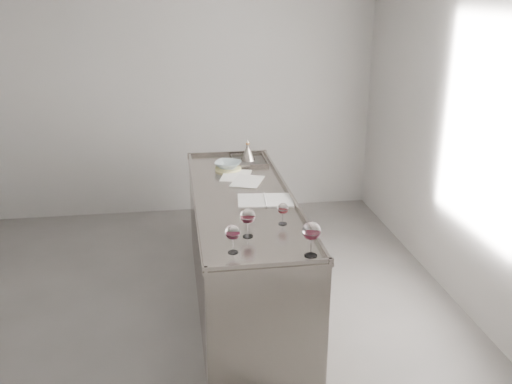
{
  "coord_description": "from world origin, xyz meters",
  "views": [
    {
      "loc": [
        -0.01,
        -3.8,
        2.47
      ],
      "look_at": [
        0.58,
        0.17,
        1.02
      ],
      "focal_mm": 40.0,
      "sensor_mm": 36.0,
      "label": 1
    }
  ],
  "objects": [
    {
      "name": "notebook",
      "position": [
        0.65,
        0.18,
        0.95
      ],
      "size": [
        0.44,
        0.33,
        0.02
      ],
      "rotation": [
        0.0,
        0.0,
        -0.1
      ],
      "color": "silver",
      "rests_on": "counter"
    },
    {
      "name": "wine_glass_small",
      "position": [
        0.7,
        -0.27,
        1.05
      ],
      "size": [
        0.07,
        0.07,
        0.15
      ],
      "rotation": [
        0.0,
        0.0,
        0.12
      ],
      "color": "white",
      "rests_on": "counter"
    },
    {
      "name": "loose_paper_top",
      "position": [
        0.51,
        0.83,
        0.94
      ],
      "size": [
        0.31,
        0.39,
        0.0
      ],
      "primitive_type": "cube",
      "rotation": [
        0.0,
        0.0,
        -0.26
      ],
      "color": "white",
      "rests_on": "counter"
    },
    {
      "name": "counter",
      "position": [
        0.5,
        0.3,
        0.47
      ],
      "size": [
        0.77,
        2.42,
        0.97
      ],
      "color": "gray",
      "rests_on": "ground"
    },
    {
      "name": "wine_glass_right",
      "position": [
        0.78,
        -0.78,
        1.1
      ],
      "size": [
        0.11,
        0.11,
        0.22
      ],
      "rotation": [
        0.0,
        0.0,
        -0.02
      ],
      "color": "white",
      "rests_on": "counter"
    },
    {
      "name": "ceramic_bowl",
      "position": [
        0.46,
        1.01,
        0.99
      ],
      "size": [
        0.3,
        0.3,
        0.06
      ],
      "primitive_type": "imported",
      "rotation": [
        0.0,
        0.0,
        -0.42
      ],
      "color": "#95A7AD",
      "rests_on": "trivet"
    },
    {
      "name": "trivet",
      "position": [
        0.46,
        1.01,
        0.95
      ],
      "size": [
        0.26,
        0.26,
        0.02
      ],
      "primitive_type": "cylinder",
      "rotation": [
        0.0,
        0.0,
        0.13
      ],
      "color": "beige",
      "rests_on": "counter"
    },
    {
      "name": "wine_funnel",
      "position": [
        0.67,
        1.28,
        1.0
      ],
      "size": [
        0.14,
        0.14,
        0.21
      ],
      "rotation": [
        0.0,
        0.0,
        0.31
      ],
      "color": "gray",
      "rests_on": "counter"
    },
    {
      "name": "wine_glass_left",
      "position": [
        0.32,
        -0.67,
        1.07
      ],
      "size": [
        0.09,
        0.09,
        0.18
      ],
      "rotation": [
        0.0,
        0.0,
        -0.21
      ],
      "color": "white",
      "rests_on": "counter"
    },
    {
      "name": "wine_glass_middle",
      "position": [
        0.44,
        -0.44,
        1.08
      ],
      "size": [
        0.1,
        0.1,
        0.19
      ],
      "rotation": [
        0.0,
        0.0,
        -0.22
      ],
      "color": "white",
      "rests_on": "counter"
    },
    {
      "name": "room_shell",
      "position": [
        0.0,
        0.0,
        1.4
      ],
      "size": [
        4.54,
        5.04,
        2.84
      ],
      "color": "#585552",
      "rests_on": "ground"
    },
    {
      "name": "loose_paper_under",
      "position": [
        0.58,
        0.66,
        0.94
      ],
      "size": [
        0.34,
        0.39,
        0.0
      ],
      "primitive_type": "cube",
      "rotation": [
        0.0,
        0.0,
        -0.38
      ],
      "color": "white",
      "rests_on": "counter"
    }
  ]
}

